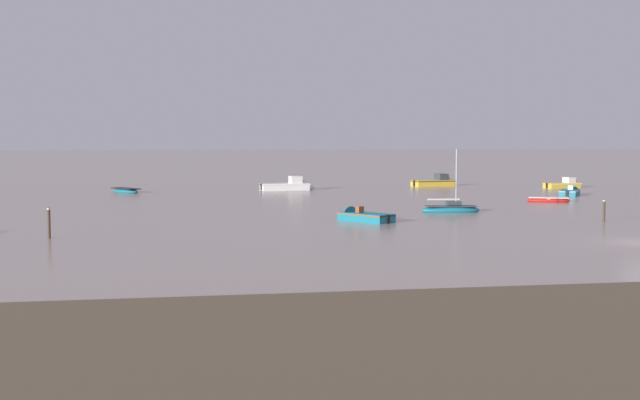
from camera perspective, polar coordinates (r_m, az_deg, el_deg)
motorboat_moored_0 at (r=93.14m, az=16.37°, el=0.45°), size 3.94×4.75×1.60m
motorboat_moored_1 at (r=107.54m, az=7.96°, el=1.12°), size 6.29×3.19×2.28m
rowboat_moored_0 at (r=82.56m, az=14.98°, el=-0.00°), size 4.11×2.67×0.62m
sailboat_moored_0 at (r=69.34m, az=8.71°, el=-0.62°), size 4.83×1.84×5.30m
motorboat_moored_2 at (r=98.03m, az=-1.81°, el=0.88°), size 6.52×2.75×2.41m
motorboat_moored_3 at (r=61.48m, az=2.59°, el=-1.18°), size 4.10×4.93×1.66m
motorboat_moored_5 at (r=106.65m, az=16.17°, el=0.94°), size 5.19×2.54×1.89m
rowboat_moored_4 at (r=95.83m, az=-12.82°, el=0.60°), size 3.64×4.50×0.69m
mooring_post_near at (r=53.10m, az=-17.62°, el=-1.53°), size 0.22×0.22×2.01m
mooring_post_left at (r=64.31m, az=18.41°, el=-0.70°), size 0.22×0.22×1.70m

